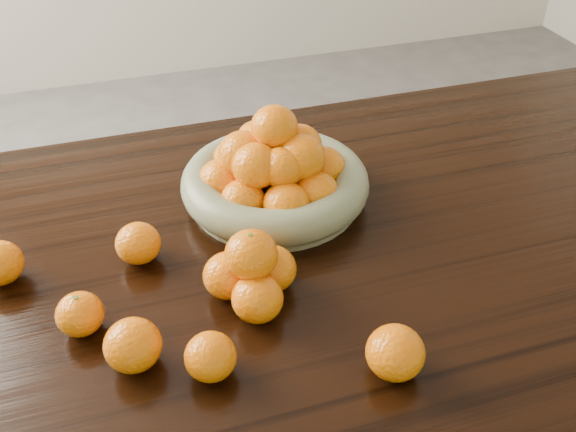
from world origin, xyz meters
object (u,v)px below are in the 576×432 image
object	(u,v)px
orange_pyramid	(252,274)
dining_table	(295,280)
loose_orange_0	(80,314)
fruit_bowl	(274,174)

from	to	relation	value
orange_pyramid	dining_table	bearing A→B (deg)	46.13
orange_pyramid	loose_orange_0	xyz separation A→B (m)	(-0.27, 0.01, -0.02)
orange_pyramid	fruit_bowl	bearing A→B (deg)	66.09
dining_table	orange_pyramid	size ratio (longest dim) A/B	12.95
fruit_bowl	orange_pyramid	size ratio (longest dim) A/B	2.37
dining_table	fruit_bowl	bearing A→B (deg)	88.58
dining_table	fruit_bowl	world-z (taller)	fruit_bowl
orange_pyramid	loose_orange_0	bearing A→B (deg)	177.61
dining_table	loose_orange_0	bearing A→B (deg)	-164.73
fruit_bowl	orange_pyramid	world-z (taller)	fruit_bowl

